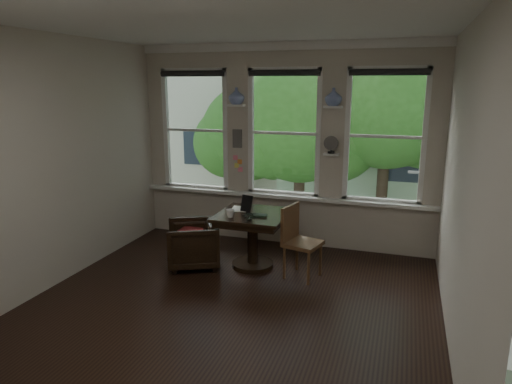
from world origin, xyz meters
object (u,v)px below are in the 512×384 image
(laptop, at_px, (254,216))
(mug, at_px, (230,213))
(side_chair_right, at_px, (303,243))
(armchair_left, at_px, (193,244))
(table, at_px, (253,240))

(laptop, xyz_separation_m, mug, (-0.29, -0.10, 0.04))
(side_chair_right, height_order, mug, side_chair_right)
(armchair_left, distance_m, mug, 0.74)
(armchair_left, height_order, mug, mug)
(armchair_left, relative_size, laptop, 2.25)
(armchair_left, distance_m, side_chair_right, 1.50)
(side_chair_right, bearing_deg, table, 94.85)
(armchair_left, relative_size, side_chair_right, 0.74)
(armchair_left, xyz_separation_m, side_chair_right, (1.49, 0.11, 0.15))
(table, height_order, armchair_left, table)
(table, xyz_separation_m, mug, (-0.21, -0.26, 0.43))
(laptop, bearing_deg, armchair_left, -179.55)
(armchair_left, distance_m, laptop, 0.96)
(laptop, bearing_deg, table, 111.79)
(armchair_left, xyz_separation_m, laptop, (0.85, 0.08, 0.45))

